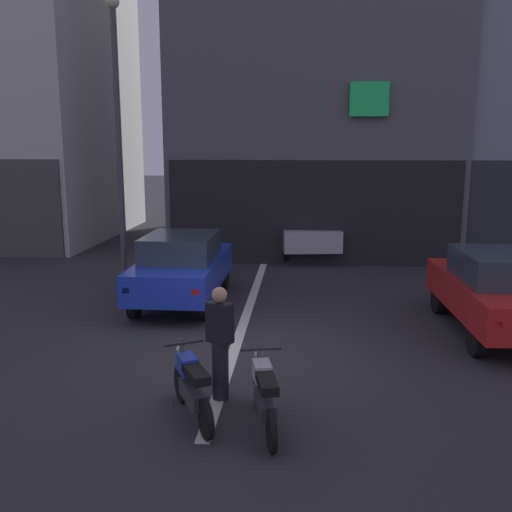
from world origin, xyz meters
TOP-DOWN VIEW (x-y plane):
  - ground_plane at (0.00, 0.00)m, footprint 120.00×120.00m
  - lane_centre_line at (0.00, 6.00)m, footprint 0.20×18.00m
  - building_corner_left at (-10.57, 12.84)m, footprint 8.26×9.15m
  - building_mid_block at (1.50, 12.83)m, footprint 9.21×10.01m
  - car_blue_crossing_near at (-1.57, 3.27)m, footprint 1.78×4.11m
  - car_red_parked_kerbside at (5.00, 1.64)m, footprint 1.85×4.14m
  - car_silver_down_street at (1.26, 9.50)m, footprint 2.30×4.30m
  - street_lamp at (-3.58, 5.17)m, footprint 0.36×0.36m
  - motorcycle_blue_row_leftmost at (-0.25, -2.34)m, footprint 0.84×1.51m
  - motorcycle_silver_row_left_mid at (0.74, -2.51)m, footprint 0.56×1.65m
  - person_by_motorcycles at (0.04, -1.70)m, footprint 0.42×0.38m

SIDE VIEW (x-z plane):
  - ground_plane at x=0.00m, z-range 0.00..0.00m
  - lane_centre_line at x=0.00m, z-range 0.00..0.01m
  - motorcycle_blue_row_leftmost at x=-0.25m, z-range -0.03..0.95m
  - motorcycle_silver_row_left_mid at x=0.74m, z-range -0.03..0.95m
  - person_by_motorcycles at x=0.04m, z-range 0.02..1.69m
  - car_blue_crossing_near at x=-1.57m, z-range 0.07..1.71m
  - car_red_parked_kerbside at x=5.00m, z-range 0.07..1.71m
  - car_silver_down_street at x=1.26m, z-range 0.07..1.71m
  - street_lamp at x=-3.58m, z-range 0.75..8.06m
  - building_mid_block at x=1.50m, z-range -0.01..12.02m
  - building_corner_left at x=-10.57m, z-range -0.01..16.23m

